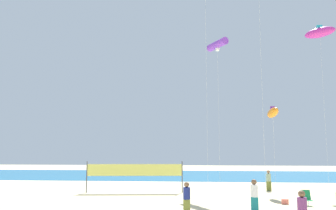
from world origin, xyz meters
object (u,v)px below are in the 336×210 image
(beachgoer_sage_shirt, at_px, (269,180))
(volleyball_net, at_px, (135,171))
(beachgoer_plum_shirt, at_px, (302,210))
(kite_violet_tube, at_px, (217,45))
(folding_beach_chair, at_px, (307,197))
(beachgoer_navy_shirt, at_px, (187,197))
(beach_handbag, at_px, (285,202))
(beachgoer_white_shirt, at_px, (254,194))
(kite_orange_inflatable, at_px, (273,113))
(kite_magenta_inflatable, at_px, (320,33))

(beachgoer_sage_shirt, height_order, volleyball_net, volleyball_net)
(beachgoer_plum_shirt, relative_size, kite_violet_tube, 0.13)
(beachgoer_sage_shirt, height_order, beachgoer_plum_shirt, beachgoer_plum_shirt)
(beachgoer_sage_shirt, relative_size, folding_beach_chair, 1.85)
(beachgoer_navy_shirt, bearing_deg, beachgoer_plum_shirt, 64.90)
(beach_handbag, xyz_separation_m, kite_violet_tube, (-3.46, 7.99, 12.41))
(volleyball_net, distance_m, kite_violet_tube, 13.22)
(beachgoer_navy_shirt, relative_size, beachgoer_plum_shirt, 0.98)
(beachgoer_sage_shirt, bearing_deg, volleyball_net, -49.70)
(beachgoer_white_shirt, distance_m, beachgoer_navy_shirt, 3.70)
(beachgoer_navy_shirt, xyz_separation_m, volleyball_net, (-4.38, 8.59, 0.77))
(beach_handbag, bearing_deg, folding_beach_chair, -15.03)
(beachgoer_white_shirt, bearing_deg, beachgoer_plum_shirt, -135.18)
(beachgoer_sage_shirt, xyz_separation_m, beachgoer_white_shirt, (-2.65, -9.99, 0.03))
(beachgoer_sage_shirt, distance_m, beachgoer_navy_shirt, 12.58)
(kite_violet_tube, bearing_deg, volleyball_net, -155.03)
(kite_orange_inflatable, bearing_deg, volleyball_net, -174.67)
(volleyball_net, height_order, kite_orange_inflatable, kite_orange_inflatable)
(kite_orange_inflatable, bearing_deg, beachgoer_plum_shirt, -97.46)
(volleyball_net, relative_size, beach_handbag, 19.32)
(beachgoer_navy_shirt, xyz_separation_m, beachgoer_plum_shirt, (4.76, -3.72, 0.02))
(beachgoer_sage_shirt, height_order, folding_beach_chair, beachgoer_sage_shirt)
(beachgoer_navy_shirt, relative_size, volleyball_net, 0.22)
(volleyball_net, relative_size, kite_orange_inflatable, 1.10)
(beach_handbag, xyz_separation_m, kite_magenta_inflatable, (5.99, 9.66, 13.83))
(kite_orange_inflatable, bearing_deg, beachgoer_sage_shirt, 101.62)
(kite_violet_tube, bearing_deg, beachgoer_white_shirt, -83.51)
(beachgoer_white_shirt, xyz_separation_m, kite_orange_inflatable, (2.92, 8.68, 5.30))
(volleyball_net, bearing_deg, kite_magenta_inflatable, 16.54)
(beachgoer_white_shirt, relative_size, kite_magenta_inflatable, 0.12)
(beachgoer_plum_shirt, bearing_deg, beach_handbag, 96.36)
(kite_orange_inflatable, bearing_deg, kite_magenta_inflatable, 35.62)
(folding_beach_chair, bearing_deg, kite_orange_inflatable, 80.48)
(folding_beach_chair, xyz_separation_m, volleyball_net, (-11.39, 5.17, 1.16))
(beachgoer_sage_shirt, height_order, beach_handbag, beachgoer_sage_shirt)
(beachgoer_white_shirt, xyz_separation_m, beachgoer_plum_shirt, (1.18, -4.65, -0.03))
(beachgoer_sage_shirt, xyz_separation_m, kite_magenta_inflatable, (5.56, 2.48, 13.10))
(beachgoer_white_shirt, height_order, beachgoer_plum_shirt, beachgoer_white_shirt)
(kite_violet_tube, bearing_deg, beachgoer_navy_shirt, -101.35)
(beachgoer_white_shirt, xyz_separation_m, kite_violet_tube, (-1.23, 10.80, 11.66))
(beachgoer_navy_shirt, height_order, folding_beach_chair, beachgoer_navy_shirt)
(beachgoer_plum_shirt, bearing_deg, beachgoer_sage_shirt, 98.62)
(beachgoer_white_shirt, relative_size, kite_violet_tube, 0.13)
(kite_magenta_inflatable, relative_size, kite_orange_inflatable, 2.18)
(beachgoer_navy_shirt, distance_m, beachgoer_plum_shirt, 6.04)
(beachgoer_white_shirt, height_order, kite_violet_tube, kite_violet_tube)
(beachgoer_white_shirt, bearing_deg, kite_orange_inflatable, 11.96)
(kite_magenta_inflatable, bearing_deg, kite_violet_tube, -169.97)
(beachgoer_white_shirt, height_order, kite_orange_inflatable, kite_orange_inflatable)
(beach_handbag, bearing_deg, kite_magenta_inflatable, 58.20)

